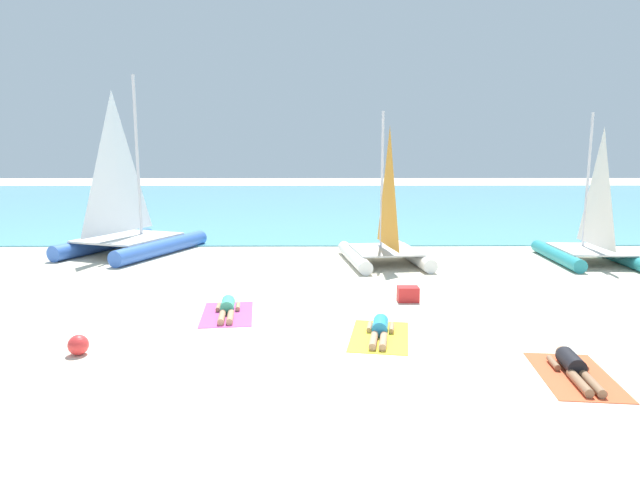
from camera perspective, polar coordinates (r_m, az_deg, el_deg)
The scene contains 13 objects.
ground_plane at distance 19.89m, azimuth -0.12°, elevation -1.06°, with size 120.00×120.00×0.00m, color beige.
ocean_water at distance 40.45m, azimuth -0.30°, elevation 4.15°, with size 120.00×40.00×0.05m, color #5BB2C1.
sailboat_teal at distance 19.54m, azimuth 26.69°, elevation -0.08°, with size 2.57×3.84×4.84m.
sailboat_blue at distance 20.24m, azimuth -19.55°, elevation 1.27°, with size 4.59×5.59×6.27m.
sailboat_white at distance 17.49m, azimuth 6.86°, elevation -0.12°, with size 2.82×4.00×4.88m.
towel_left at distance 12.17m, azimuth -9.80°, elevation -7.75°, with size 1.10×1.90×0.01m, color #D84C99.
sunbather_left at distance 12.20m, azimuth -9.80°, elevation -7.10°, with size 0.58×1.57×0.30m.
towel_middle at distance 10.66m, azimuth 6.34°, elevation -10.12°, with size 1.10×1.90×0.01m, color yellow.
sunbather_middle at distance 10.69m, azimuth 6.37°, elevation -9.37°, with size 0.66×1.57×0.30m.
towel_right at distance 9.74m, azimuth 25.41°, elevation -12.88°, with size 1.10×1.90×0.01m, color #EA5933.
sunbather_right at distance 9.75m, azimuth 25.33°, elevation -12.05°, with size 0.59×1.57×0.30m.
beach_ball at distance 10.55m, azimuth -24.27°, elevation -10.12°, with size 0.36×0.36×0.36m, color red.
cooler_box at distance 13.15m, azimuth 9.32°, elevation -5.68°, with size 0.50×0.36×0.36m, color red.
Camera 1 is at (-0.12, -9.58, 3.50)m, focal length 30.15 mm.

